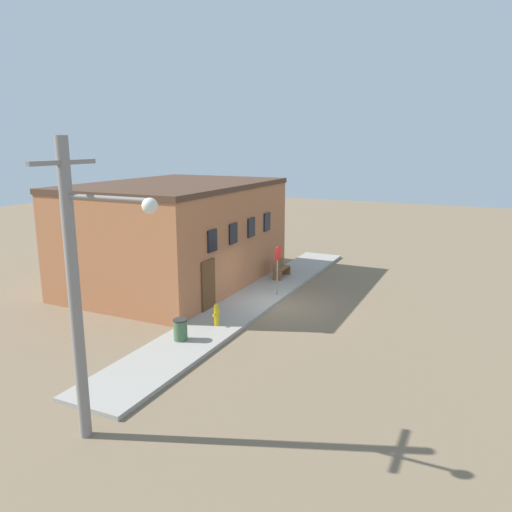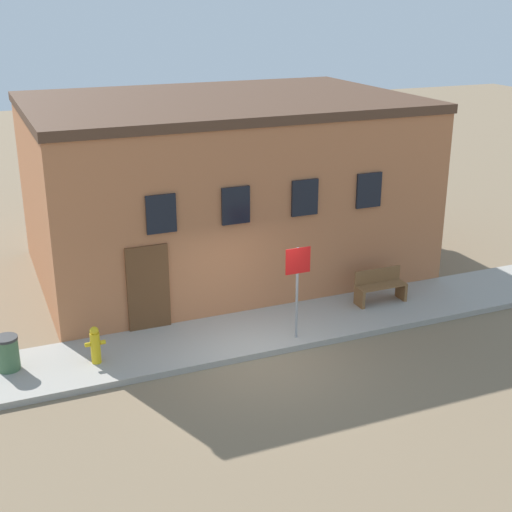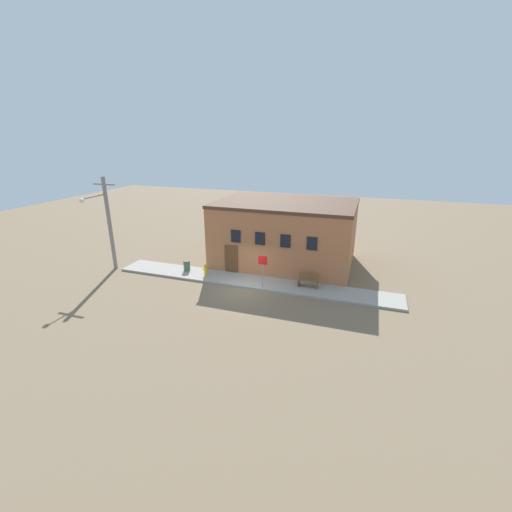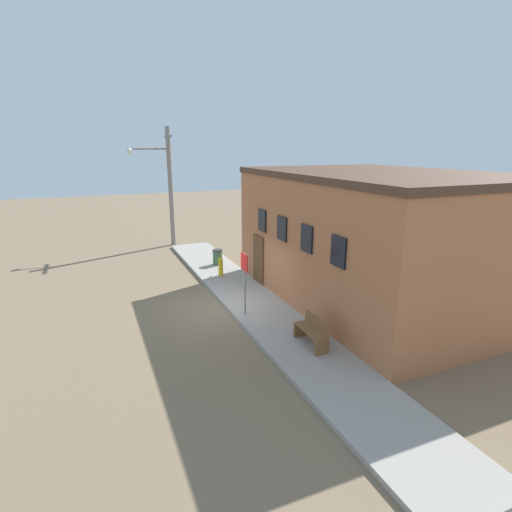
# 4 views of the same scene
# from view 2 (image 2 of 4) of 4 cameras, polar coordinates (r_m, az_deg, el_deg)

# --- Properties ---
(ground_plane) EXTENTS (80.00, 80.00, 0.00)m
(ground_plane) POSITION_cam_2_polar(r_m,az_deg,el_deg) (15.93, 0.34, -8.21)
(ground_plane) COLOR #7A664C
(sidewalk) EXTENTS (20.03, 2.20, 0.15)m
(sidewalk) POSITION_cam_2_polar(r_m,az_deg,el_deg) (16.81, -1.13, -6.34)
(sidewalk) COLOR #9E998E
(sidewalk) RESTS_ON ground
(brick_building) EXTENTS (10.45, 7.19, 4.94)m
(brick_building) POSITION_cam_2_polar(r_m,az_deg,el_deg) (20.44, -2.86, 5.69)
(brick_building) COLOR #B26B42
(brick_building) RESTS_ON ground
(fire_hydrant) EXTENTS (0.44, 0.21, 0.84)m
(fire_hydrant) POSITION_cam_2_polar(r_m,az_deg,el_deg) (15.66, -12.73, -6.94)
(fire_hydrant) COLOR gold
(fire_hydrant) RESTS_ON sidewalk
(stop_sign) EXTENTS (0.60, 0.06, 2.19)m
(stop_sign) POSITION_cam_2_polar(r_m,az_deg,el_deg) (15.95, 3.34, -1.65)
(stop_sign) COLOR gray
(stop_sign) RESTS_ON sidewalk
(bench) EXTENTS (1.32, 0.44, 0.86)m
(bench) POSITION_cam_2_polar(r_m,az_deg,el_deg) (18.50, 9.89, -2.42)
(bench) COLOR brown
(bench) RESTS_ON sidewalk
(trash_bin) EXTENTS (0.50, 0.50, 0.75)m
(trash_bin) POSITION_cam_2_polar(r_m,az_deg,el_deg) (15.92, -19.27, -7.35)
(trash_bin) COLOR #426642
(trash_bin) RESTS_ON sidewalk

